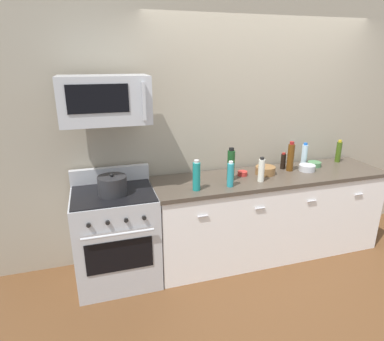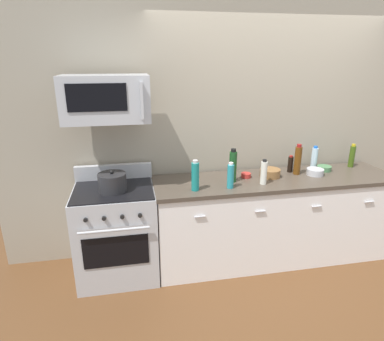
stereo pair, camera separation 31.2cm
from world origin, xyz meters
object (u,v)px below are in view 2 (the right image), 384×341
(bowl_green_glaze, at_px, (324,168))
(stockpot, at_px, (112,182))
(bottle_water_clear, at_px, (314,158))
(bottle_soy_sauce_dark, at_px, (290,164))
(microwave, at_px, (106,99))
(bottle_wine_green, at_px, (233,166))
(bottle_vinegar_white, at_px, (264,172))
(bowl_red_small, at_px, (246,175))
(bottle_olive_oil, at_px, (352,156))
(bottle_wine_amber, at_px, (298,160))
(bowl_wooden_salad, at_px, (270,173))
(range_oven, at_px, (117,232))
(bottle_dish_soap, at_px, (230,176))
(bowl_steel_prep, at_px, (315,172))
(bottle_sparkling_teal, at_px, (195,176))

(bowl_green_glaze, distance_m, stockpot, 2.25)
(bottle_water_clear, bearing_deg, bottle_soy_sauce_dark, -166.54)
(microwave, xyz_separation_m, bottle_wine_green, (1.16, -0.06, -0.67))
(bottle_vinegar_white, height_order, bowl_red_small, bottle_vinegar_white)
(bottle_wine_green, relative_size, bottle_olive_oil, 1.28)
(bottle_wine_amber, bearing_deg, bottle_soy_sauce_dark, 114.64)
(bottle_wine_green, relative_size, bowl_red_small, 3.30)
(bowl_wooden_salad, bearing_deg, range_oven, -178.32)
(microwave, bearing_deg, bowl_red_small, 1.24)
(microwave, bearing_deg, bottle_olive_oil, 3.12)
(bottle_dish_soap, bearing_deg, range_oven, 170.90)
(bottle_dish_soap, distance_m, bowl_steel_prep, 1.00)
(bottle_soy_sauce_dark, bearing_deg, stockpot, -173.74)
(bottle_vinegar_white, relative_size, bowl_green_glaze, 1.65)
(range_oven, distance_m, microwave, 1.28)
(bottle_wine_green, distance_m, bottle_dish_soap, 0.18)
(bottle_soy_sauce_dark, xyz_separation_m, stockpot, (-1.86, -0.20, 0.00))
(bottle_vinegar_white, relative_size, bottle_sparkling_teal, 0.85)
(bottle_water_clear, relative_size, bowl_wooden_salad, 1.21)
(bottle_soy_sauce_dark, relative_size, bottle_wine_amber, 0.56)
(range_oven, height_order, bowl_green_glaze, range_oven)
(bottle_wine_green, distance_m, bottle_olive_oil, 1.47)
(bottle_sparkling_teal, xyz_separation_m, bottle_wine_amber, (1.14, 0.24, 0.02))
(microwave, xyz_separation_m, bottle_sparkling_teal, (0.75, -0.21, -0.69))
(bottle_olive_oil, bearing_deg, bottle_dish_soap, -166.71)
(bowl_wooden_salad, bearing_deg, bowl_steel_prep, -4.31)
(microwave, height_order, bottle_sparkling_teal, microwave)
(bottle_soy_sauce_dark, bearing_deg, bottle_wine_amber, -65.36)
(bottle_sparkling_teal, relative_size, bottle_soy_sauce_dark, 1.60)
(microwave, bearing_deg, bottle_wine_green, -2.93)
(bottle_water_clear, bearing_deg, bottle_vinegar_white, -154.04)
(bottle_olive_oil, relative_size, bowl_red_small, 2.59)
(bottle_wine_amber, distance_m, bowl_green_glaze, 0.38)
(bottle_sparkling_teal, bearing_deg, bowl_red_small, 22.64)
(microwave, xyz_separation_m, bottle_wine_amber, (1.89, 0.03, -0.68))
(range_oven, height_order, bowl_steel_prep, range_oven)
(bottle_soy_sauce_dark, bearing_deg, bowl_red_small, -171.68)
(bottle_olive_oil, distance_m, bowl_steel_prep, 0.58)
(bottle_wine_green, relative_size, bowl_steel_prep, 1.94)
(bottle_wine_amber, bearing_deg, bottle_olive_oil, 9.13)
(bottle_sparkling_teal, distance_m, bottle_water_clear, 1.48)
(bottle_wine_green, bearing_deg, microwave, 177.07)
(microwave, distance_m, bowl_red_small, 1.56)
(range_oven, relative_size, bottle_wine_amber, 3.30)
(bottle_wine_amber, relative_size, bottle_water_clear, 1.29)
(bowl_wooden_salad, height_order, bowl_red_small, bowl_wooden_salad)
(bottle_soy_sauce_dark, relative_size, stockpot, 0.71)
(bottle_soy_sauce_dark, bearing_deg, range_oven, -175.37)
(bottle_olive_oil, bearing_deg, bottle_soy_sauce_dark, -177.22)
(bowl_red_small, bearing_deg, stockpot, -174.56)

